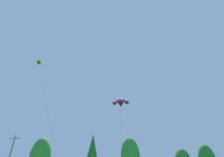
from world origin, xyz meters
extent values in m
cone|color=#19561E|center=(2.64, 52.55, 8.81)|extent=(4.68, 4.68, 10.35)
ellipsoid|color=#2D7033|center=(14.29, 56.41, 8.76)|extent=(5.69, 5.69, 11.32)
cube|color=brown|center=(-15.79, 47.15, 10.92)|extent=(2.20, 0.14, 0.14)
ellipsoid|color=orange|center=(-11.69, 36.13, 25.39)|extent=(1.57, 1.53, 0.72)
ellipsoid|color=yellow|center=(-11.09, 36.64, 25.17)|extent=(0.97, 0.97, 0.81)
ellipsoid|color=yellow|center=(-12.29, 35.61, 25.17)|extent=(0.94, 0.99, 0.81)
cone|color=black|center=(-11.75, 36.19, 24.90)|extent=(1.00, 1.00, 0.61)
cylinder|color=black|center=(-7.01, 29.78, 13.11)|extent=(9.49, 12.85, 22.99)
ellipsoid|color=#D12893|center=(7.06, 36.83, 17.58)|extent=(2.44, 1.91, 1.09)
ellipsoid|color=#66144C|center=(8.33, 36.38, 17.20)|extent=(1.28, 1.35, 1.27)
ellipsoid|color=#66144C|center=(5.80, 37.28, 17.20)|extent=(1.42, 1.36, 1.27)
cone|color=black|center=(7.10, 36.94, 16.75)|extent=(1.54, 1.54, 1.03)
cylinder|color=black|center=(5.56, 30.77, 8.93)|extent=(3.10, 12.35, 14.62)
camera|label=1|loc=(-1.10, 3.25, 2.14)|focal=27.22mm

